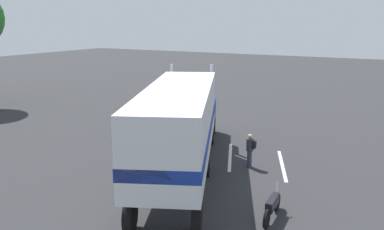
% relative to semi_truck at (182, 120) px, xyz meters
% --- Properties ---
extents(ground_plane, '(120.00, 120.00, 0.00)m').
position_rel_semi_truck_xyz_m(ground_plane, '(5.78, 2.57, -2.52)').
color(ground_plane, '#2D2D30').
extents(lane_stripe_near, '(4.12, 1.86, 0.01)m').
position_rel_semi_truck_xyz_m(lane_stripe_near, '(3.30, -0.93, -2.52)').
color(lane_stripe_near, silver).
rests_on(lane_stripe_near, ground_plane).
extents(lane_stripe_mid, '(4.15, 1.76, 0.01)m').
position_rel_semi_truck_xyz_m(lane_stripe_mid, '(3.34, -3.66, -2.52)').
color(lane_stripe_mid, silver).
rests_on(lane_stripe_mid, ground_plane).
extents(semi_truck, '(13.94, 8.07, 4.50)m').
position_rel_semi_truck_xyz_m(semi_truck, '(0.00, 0.00, 0.00)').
color(semi_truck, '#193399').
rests_on(semi_truck, ground_plane).
extents(person_bystander, '(0.34, 0.45, 1.63)m').
position_rel_semi_truck_xyz_m(person_bystander, '(2.34, -2.37, -1.63)').
color(person_bystander, '#2D3347').
rests_on(person_bystander, ground_plane).
extents(motorcycle, '(2.11, 0.32, 1.12)m').
position_rel_semi_truck_xyz_m(motorcycle, '(-2.21, -4.97, -2.04)').
color(motorcycle, black).
rests_on(motorcycle, ground_plane).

